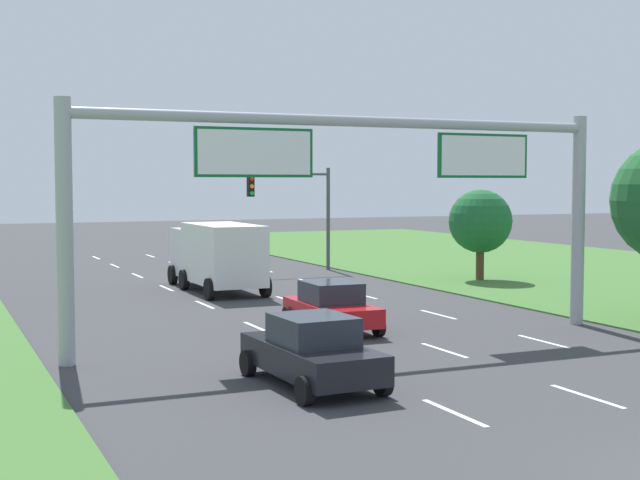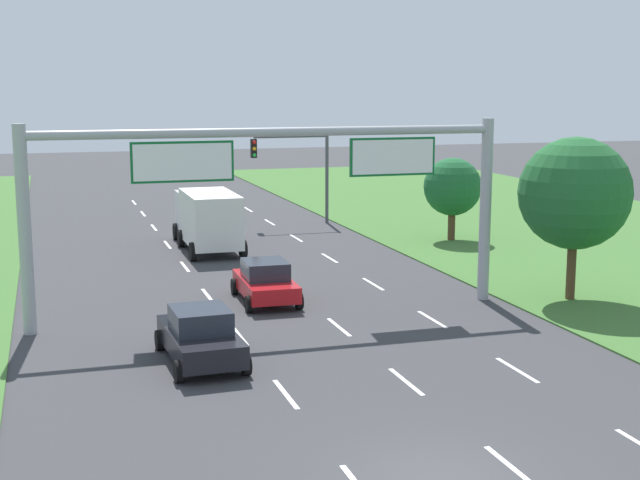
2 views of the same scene
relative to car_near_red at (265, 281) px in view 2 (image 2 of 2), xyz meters
name	(u,v)px [view 2 (image 2 of 2)]	position (x,y,z in m)	size (l,w,h in m)	color
ground_plane	(439,478)	(-0.22, -16.36, -0.79)	(200.00, 200.00, 0.00)	#38383A
lane_dashes_inner_left	(222,314)	(-1.97, -1.36, -0.79)	(0.14, 68.40, 0.01)	white
lane_dashes_inner_right	(314,307)	(1.53, -1.36, -0.79)	(0.14, 68.40, 0.01)	white
lane_dashes_slip	(400,300)	(5.03, -1.36, -0.79)	(0.14, 68.40, 0.01)	white
car_near_red	(265,281)	(0.00, 0.00, 0.00)	(2.22, 4.19, 1.59)	red
car_lead_silver	(200,336)	(-3.67, -6.88, 0.03)	(2.31, 4.47, 1.68)	black
box_truck	(207,217)	(-0.17, 11.76, 0.85)	(2.71, 7.38, 3.00)	silver
sign_gantry	(276,180)	(-0.09, -2.10, 4.12)	(17.24, 0.44, 7.00)	#9EA0A5
traffic_light_mast	(296,160)	(6.38, 18.46, 3.08)	(4.76, 0.49, 5.60)	#47494F
roadside_tree_mid	(575,194)	(11.34, -3.25, 3.37)	(4.29, 4.29, 6.32)	#513823
roadside_tree_far	(452,187)	(12.77, 10.39, 2.11)	(3.08, 3.08, 4.46)	#513823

